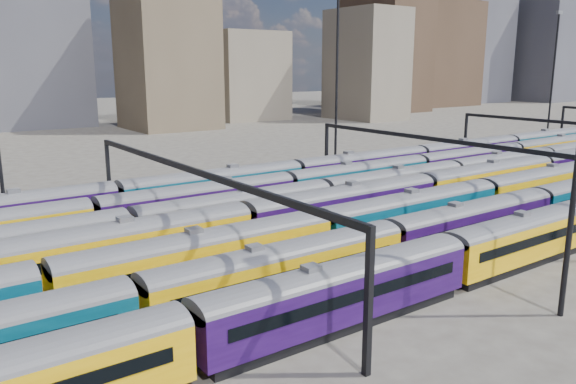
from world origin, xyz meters
TOP-DOWN VIEW (x-y plane):
  - ground at (0.00, 0.00)m, footprint 500.00×500.00m
  - rake_1 at (-8.26, -10.00)m, footprint 120.20×2.93m
  - rake_2 at (10.30, -5.00)m, footprint 126.90×3.09m
  - rake_3 at (-4.13, 0.00)m, footprint 154.31×3.22m
  - rake_4 at (-2.67, 5.00)m, footprint 123.01×3.00m
  - rake_5 at (6.91, 10.00)m, footprint 147.20×3.07m
  - rake_6 at (12.13, 15.00)m, footprint 153.69×3.21m
  - gantry_1 at (-20.00, 0.00)m, footprint 0.35×40.35m
  - gantry_2 at (10.00, 0.00)m, footprint 0.35×40.35m
  - mast_3 at (15.00, 24.00)m, footprint 1.40×0.50m
  - mast_5 at (65.00, 20.00)m, footprint 1.40×0.50m
  - skyline at (104.75, 105.73)m, footprint 399.22×60.48m

SIDE VIEW (x-z plane):
  - ground at x=0.00m, z-range 0.00..0.00m
  - rake_1 at x=-8.26m, z-range 0.12..5.06m
  - rake_4 at x=-2.67m, z-range 0.13..5.18m
  - rake_5 at x=6.91m, z-range 0.13..5.31m
  - rake_2 at x=10.30m, z-range 0.13..5.35m
  - rake_6 at x=12.13m, z-range 0.14..5.55m
  - rake_3 at x=-4.13m, z-range 0.14..5.57m
  - gantry_1 at x=-20.00m, z-range 2.78..10.80m
  - gantry_2 at x=10.00m, z-range 2.78..10.80m
  - mast_3 at x=15.00m, z-range 1.17..26.77m
  - mast_5 at x=65.00m, z-range 1.17..26.77m
  - skyline at x=104.75m, z-range -4.18..45.85m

